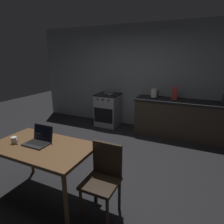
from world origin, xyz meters
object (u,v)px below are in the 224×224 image
(bottle, at_px, (224,98))
(stove_oven, at_px, (108,110))
(coffee_mug, at_px, (14,140))
(laptop, at_px, (39,140))
(frying_pan, at_px, (109,93))
(cereal_box, at_px, (174,93))
(dining_table, at_px, (42,151))
(chair, at_px, (103,175))
(electric_kettle, at_px, (154,94))

(bottle, bearing_deg, stove_oven, 179.00)
(stove_oven, bearing_deg, coffee_mug, -88.13)
(laptop, relative_size, coffee_mug, 2.81)
(frying_pan, relative_size, cereal_box, 1.43)
(dining_table, height_order, laptop, laptop)
(chair, xyz_separation_m, bottle, (1.40, 2.78, 0.53))
(stove_oven, bearing_deg, cereal_box, 0.75)
(frying_pan, distance_m, coffee_mug, 3.00)
(stove_oven, xyz_separation_m, frying_pan, (0.04, -0.03, 0.47))
(dining_table, height_order, electric_kettle, electric_kettle)
(stove_oven, height_order, bottle, bottle)
(stove_oven, distance_m, electric_kettle, 1.37)
(stove_oven, distance_m, dining_table, 2.97)
(frying_pan, distance_m, cereal_box, 1.69)
(bottle, distance_m, frying_pan, 2.69)
(electric_kettle, height_order, coffee_mug, electric_kettle)
(dining_table, relative_size, laptop, 4.15)
(chair, bearing_deg, stove_oven, 100.10)
(dining_table, bearing_deg, bottle, 51.91)
(bottle, bearing_deg, cereal_box, 176.02)
(laptop, height_order, frying_pan, laptop)
(stove_oven, bearing_deg, bottle, -1.00)
(stove_oven, distance_m, cereal_box, 1.82)
(stove_oven, height_order, coffee_mug, stove_oven)
(cereal_box, bearing_deg, coffee_mug, -118.05)
(dining_table, bearing_deg, chair, 6.29)
(stove_oven, xyz_separation_m, chair, (1.32, -2.83, 0.06))
(chair, height_order, cereal_box, cereal_box)
(dining_table, relative_size, frying_pan, 3.15)
(laptop, bearing_deg, bottle, 44.61)
(electric_kettle, relative_size, frying_pan, 0.53)
(frying_pan, bearing_deg, laptop, -82.85)
(bottle, distance_m, cereal_box, 1.01)
(dining_table, xyz_separation_m, coffee_mug, (-0.37, -0.10, 0.12))
(laptop, bearing_deg, cereal_box, 59.49)
(frying_pan, bearing_deg, coffee_mug, -88.79)
(dining_table, xyz_separation_m, frying_pan, (-0.44, 2.90, 0.23))
(stove_oven, xyz_separation_m, cereal_box, (1.72, 0.02, 0.59))
(laptop, xyz_separation_m, bottle, (2.33, 2.84, 0.23))
(coffee_mug, bearing_deg, laptop, 24.38)
(stove_oven, xyz_separation_m, electric_kettle, (1.25, 0.00, 0.55))
(stove_oven, height_order, dining_table, stove_oven)
(stove_oven, height_order, laptop, laptop)
(stove_oven, bearing_deg, frying_pan, -36.12)
(laptop, xyz_separation_m, frying_pan, (-0.36, 2.86, 0.11))
(dining_table, height_order, frying_pan, frying_pan)
(stove_oven, distance_m, bottle, 2.79)
(electric_kettle, distance_m, cereal_box, 0.47)
(stove_oven, height_order, cereal_box, cereal_box)
(laptop, distance_m, frying_pan, 2.89)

